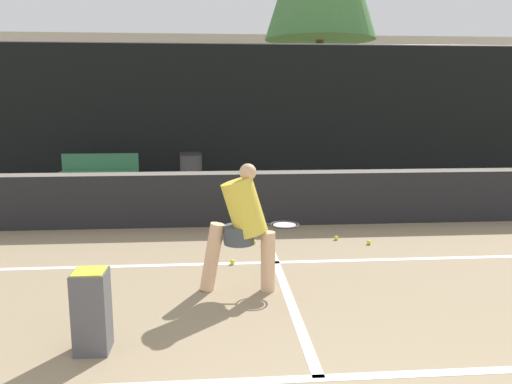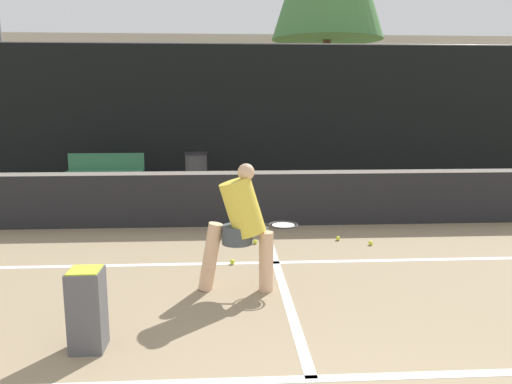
# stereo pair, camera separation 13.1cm
# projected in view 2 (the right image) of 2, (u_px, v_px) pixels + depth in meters

# --- Properties ---
(court_baseline_near) EXTENTS (11.00, 0.10, 0.01)m
(court_baseline_near) POSITION_uv_depth(u_px,v_px,m) (312.00, 379.00, 3.79)
(court_baseline_near) COLOR white
(court_baseline_near) RESTS_ON ground
(court_service_line) EXTENTS (8.25, 0.10, 0.01)m
(court_service_line) POSITION_uv_depth(u_px,v_px,m) (276.00, 262.00, 6.54)
(court_service_line) COLOR white
(court_service_line) RESTS_ON ground
(court_center_mark) EXTENTS (0.10, 4.78, 0.01)m
(court_center_mark) POSITION_uv_depth(u_px,v_px,m) (279.00, 273.00, 6.14)
(court_center_mark) COLOR white
(court_center_mark) RESTS_ON ground
(net) EXTENTS (11.09, 0.09, 1.07)m
(net) POSITION_uv_depth(u_px,v_px,m) (265.00, 196.00, 8.40)
(net) COLOR slate
(net) RESTS_ON ground
(fence_back) EXTENTS (24.00, 0.06, 3.57)m
(fence_back) POSITION_uv_depth(u_px,v_px,m) (250.00, 114.00, 13.07)
(fence_back) COLOR black
(fence_back) RESTS_ON ground
(player_practicing) EXTENTS (1.17, 0.58, 1.44)m
(player_practicing) POSITION_uv_depth(u_px,v_px,m) (241.00, 224.00, 5.46)
(player_practicing) COLOR #DBAD84
(player_practicing) RESTS_ON ground
(tennis_ball_scattered_0) EXTENTS (0.07, 0.07, 0.07)m
(tennis_ball_scattered_0) POSITION_uv_depth(u_px,v_px,m) (232.00, 262.00, 6.48)
(tennis_ball_scattered_0) COLOR #D1E033
(tennis_ball_scattered_0) RESTS_ON ground
(tennis_ball_scattered_1) EXTENTS (0.07, 0.07, 0.07)m
(tennis_ball_scattered_1) POSITION_uv_depth(u_px,v_px,m) (338.00, 238.00, 7.59)
(tennis_ball_scattered_1) COLOR #D1E033
(tennis_ball_scattered_1) RESTS_ON ground
(tennis_ball_scattered_2) EXTENTS (0.07, 0.07, 0.07)m
(tennis_ball_scattered_2) POSITION_uv_depth(u_px,v_px,m) (255.00, 242.00, 7.41)
(tennis_ball_scattered_2) COLOR #D1E033
(tennis_ball_scattered_2) RESTS_ON ground
(tennis_ball_scattered_4) EXTENTS (0.07, 0.07, 0.07)m
(tennis_ball_scattered_4) POSITION_uv_depth(u_px,v_px,m) (371.00, 243.00, 7.34)
(tennis_ball_scattered_4) COLOR #D1E033
(tennis_ball_scattered_4) RESTS_ON ground
(ball_hopper) EXTENTS (0.28, 0.28, 0.71)m
(ball_hopper) POSITION_uv_depth(u_px,v_px,m) (87.00, 308.00, 4.20)
(ball_hopper) COLOR #4C4C51
(ball_hopper) RESTS_ON ground
(courtside_bench) EXTENTS (1.81, 0.39, 0.86)m
(courtside_bench) POSITION_uv_depth(u_px,v_px,m) (106.00, 170.00, 12.00)
(courtside_bench) COLOR #33724C
(courtside_bench) RESTS_ON ground
(trash_bin) EXTENTS (0.55, 0.55, 0.88)m
(trash_bin) POSITION_uv_depth(u_px,v_px,m) (196.00, 171.00, 12.08)
(trash_bin) COLOR #3F3F42
(trash_bin) RESTS_ON ground
(parked_car) EXTENTS (1.87, 3.98, 1.42)m
(parked_car) POSITION_uv_depth(u_px,v_px,m) (202.00, 150.00, 15.70)
(parked_car) COLOR maroon
(parked_car) RESTS_ON ground
(building_far) EXTENTS (36.00, 2.40, 5.27)m
(building_far) POSITION_uv_depth(u_px,v_px,m) (238.00, 91.00, 25.39)
(building_far) COLOR beige
(building_far) RESTS_ON ground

